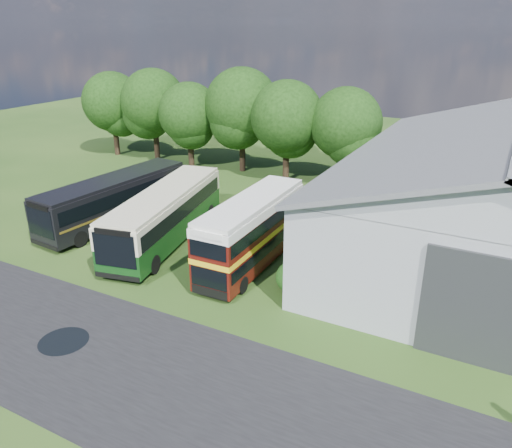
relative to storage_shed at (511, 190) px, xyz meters
The scene contains 16 objects.
ground 22.31m from the storage_shed, 133.18° to the right, with size 120.00×120.00×0.00m, color #1E3B12.
asphalt_road 22.84m from the storage_shed, 122.30° to the right, with size 60.00×8.00×0.02m, color black.
puddle 25.50m from the storage_shed, 130.99° to the right, with size 2.20×2.20×0.01m, color black.
storage_shed is the anchor object (origin of this frame).
tree_far_left 38.86m from the storage_shed, 168.09° to the left, with size 6.12×6.12×8.64m.
tree_left_a 34.12m from the storage_shed, 165.53° to the left, with size 6.46×6.46×9.12m.
tree_left_b 29.01m from the storage_shed, 164.98° to the left, with size 5.78×5.78×8.16m.
tree_mid 24.71m from the storage_shed, 159.03° to the left, with size 6.80×6.80×9.60m.
tree_right_a 19.68m from the storage_shed, 156.53° to the left, with size 6.26×6.26×8.83m.
tree_right_b 15.65m from the storage_shed, 146.47° to the left, with size 5.98×5.98×8.45m.
shrub_front 14.33m from the storage_shed, 133.27° to the right, with size 1.70×1.70×1.70m, color #194714.
shrub_mid 13.02m from the storage_shed, 139.65° to the right, with size 1.60×1.60×1.60m, color #194714.
shrub_back 11.90m from the storage_shed, 147.52° to the right, with size 1.80×1.80×1.80m, color #194714.
bus_green_single 20.89m from the storage_shed, 157.63° to the right, with size 5.34×12.64×3.40m.
bus_maroon_double 15.31m from the storage_shed, 146.89° to the right, with size 2.61×9.54×4.08m.
bus_dark_single 25.45m from the storage_shed, 164.09° to the right, with size 3.72×12.07×3.28m.
Camera 1 is at (14.87, -15.44, 13.26)m, focal length 35.00 mm.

